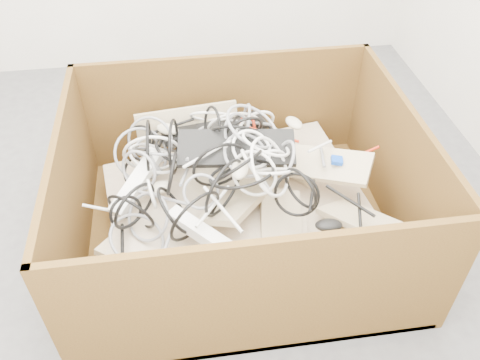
{
  "coord_description": "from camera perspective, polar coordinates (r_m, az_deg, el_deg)",
  "views": [
    {
      "loc": [
        0.0,
        -1.51,
        1.6
      ],
      "look_at": [
        0.21,
        -0.08,
        0.3
      ],
      "focal_mm": 37.16,
      "sensor_mm": 36.0,
      "label": 1
    }
  ],
  "objects": [
    {
      "name": "ground",
      "position": [
        2.21,
        -5.72,
        -5.01
      ],
      "size": [
        3.0,
        3.0,
        0.0
      ],
      "primitive_type": "plane",
      "color": "#4D4C4F",
      "rests_on": "ground"
    },
    {
      "name": "cardboard_box",
      "position": [
        2.05,
        -0.46,
        -3.76
      ],
      "size": [
        1.32,
        1.1,
        0.59
      ],
      "color": "#412A10",
      "rests_on": "ground"
    },
    {
      "name": "keyboard_pile",
      "position": [
        1.98,
        0.86,
        -0.32
      ],
      "size": [
        1.17,
        0.9,
        0.4
      ],
      "color": "tan",
      "rests_on": "cardboard_box"
    },
    {
      "name": "mice_scatter",
      "position": [
        1.89,
        -0.67,
        0.34
      ],
      "size": [
        0.71,
        0.75,
        0.2
      ],
      "color": "beige",
      "rests_on": "keyboard_pile"
    },
    {
      "name": "power_strip_left",
      "position": [
        1.9,
        -11.76,
        -0.22
      ],
      "size": [
        0.21,
        0.28,
        0.12
      ],
      "primitive_type": "cube",
      "rotation": [
        0.14,
        -0.26,
        0.97
      ],
      "color": "white",
      "rests_on": "keyboard_pile"
    },
    {
      "name": "power_strip_right",
      "position": [
        1.72,
        -4.33,
        -6.11
      ],
      "size": [
        0.25,
        0.23,
        0.09
      ],
      "primitive_type": "cube",
      "rotation": [
        -0.1,
        0.17,
        -0.73
      ],
      "color": "white",
      "rests_on": "keyboard_pile"
    },
    {
      "name": "vga_plug",
      "position": [
        2.0,
        11.06,
        2.24
      ],
      "size": [
        0.05,
        0.05,
        0.03
      ],
      "primitive_type": "cube",
      "rotation": [
        0.09,
        0.14,
        -0.18
      ],
      "color": "blue",
      "rests_on": "keyboard_pile"
    },
    {
      "name": "cable_tangle",
      "position": [
        1.88,
        -3.84,
        2.13
      ],
      "size": [
        1.18,
        0.88,
        0.39
      ],
      "color": "black",
      "rests_on": "keyboard_pile"
    }
  ]
}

